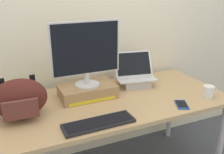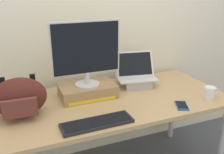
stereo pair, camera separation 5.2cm
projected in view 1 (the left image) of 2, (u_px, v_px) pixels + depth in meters
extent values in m
cube|color=silver|center=(88.00, 14.00, 2.14)|extent=(7.00, 0.10, 2.60)
cube|color=tan|center=(112.00, 101.00, 1.91)|extent=(1.74, 0.80, 0.03)
cylinder|color=#B2B2B7|center=(221.00, 141.00, 2.06)|extent=(0.05, 0.05, 0.70)
cylinder|color=#B2B2B7|center=(2.00, 144.00, 2.02)|extent=(0.05, 0.05, 0.70)
cylinder|color=#B2B2B7|center=(170.00, 106.00, 2.64)|extent=(0.05, 0.05, 0.70)
cube|color=#9E7A51|center=(87.00, 91.00, 1.94)|extent=(0.42, 0.25, 0.10)
cube|color=yellow|center=(93.00, 101.00, 1.84)|extent=(0.35, 0.00, 0.02)
cylinder|color=silver|center=(87.00, 84.00, 1.92)|extent=(0.18, 0.18, 0.01)
cylinder|color=silver|center=(87.00, 78.00, 1.90)|extent=(0.04, 0.04, 0.09)
cube|color=silver|center=(86.00, 48.00, 1.82)|extent=(0.51, 0.02, 0.39)
cube|color=black|center=(86.00, 49.00, 1.81)|extent=(0.49, 0.01, 0.37)
cube|color=#ADADB2|center=(135.00, 82.00, 2.16)|extent=(0.25, 0.24, 0.06)
cube|color=silver|center=(135.00, 78.00, 2.15)|extent=(0.36, 0.27, 0.01)
cube|color=#B7B7BC|center=(135.00, 76.00, 2.16)|extent=(0.30, 0.17, 0.00)
cube|color=silver|center=(133.00, 64.00, 2.17)|extent=(0.33, 0.16, 0.20)
cube|color=black|center=(134.00, 64.00, 2.16)|extent=(0.30, 0.14, 0.17)
cube|color=black|center=(99.00, 123.00, 1.57)|extent=(0.45, 0.15, 0.02)
cube|color=black|center=(99.00, 122.00, 1.56)|extent=(0.42, 0.13, 0.00)
ellipsoid|color=#4C1E19|center=(19.00, 99.00, 1.62)|extent=(0.36, 0.20, 0.26)
cube|color=brown|center=(21.00, 110.00, 1.53)|extent=(0.21, 0.04, 0.12)
cube|color=black|center=(3.00, 93.00, 1.67)|extent=(0.04, 0.02, 0.20)
cube|color=black|center=(33.00, 89.00, 1.74)|extent=(0.04, 0.02, 0.20)
cylinder|color=silver|center=(208.00, 92.00, 1.93)|extent=(0.08, 0.08, 0.09)
torus|color=silver|center=(214.00, 90.00, 1.95)|extent=(0.06, 0.01, 0.06)
cube|color=#19479E|center=(182.00, 105.00, 1.82)|extent=(0.13, 0.16, 0.01)
cube|color=black|center=(182.00, 104.00, 1.82)|extent=(0.11, 0.13, 0.00)
sphere|color=#56B256|center=(26.00, 92.00, 1.90)|extent=(0.11, 0.11, 0.11)
sphere|color=black|center=(24.00, 93.00, 1.85)|extent=(0.02, 0.02, 0.02)
sphere|color=black|center=(29.00, 92.00, 1.86)|extent=(0.02, 0.02, 0.02)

